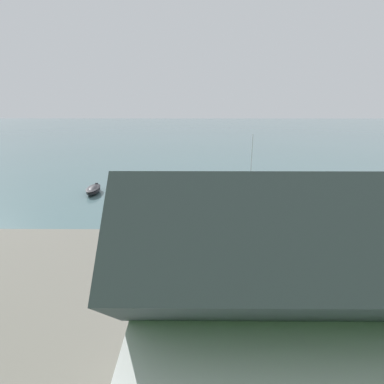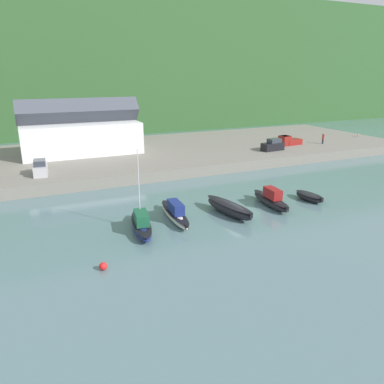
{
  "view_description": "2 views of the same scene",
  "coord_description": "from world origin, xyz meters",
  "px_view_note": "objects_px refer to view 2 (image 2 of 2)",
  "views": [
    {
      "loc": [
        -4.23,
        39.54,
        12.76
      ],
      "look_at": [
        -4.03,
        7.24,
        2.57
      ],
      "focal_mm": 28.0,
      "sensor_mm": 36.0,
      "label": 1
    },
    {
      "loc": [
        -21.91,
        -34.36,
        15.22
      ],
      "look_at": [
        -4.01,
        4.69,
        1.5
      ],
      "focal_mm": 35.0,
      "sensor_mm": 36.0,
      "label": 2
    }
  ],
  "objects_px": {
    "parked_car_0": "(273,145)",
    "mooring_buoy_0": "(103,266)",
    "moored_boat_2": "(229,208)",
    "person_on_quay": "(323,138)",
    "pickup_truck_0": "(289,141)",
    "dog_on_quay": "(358,135)",
    "parked_car_2": "(40,168)",
    "moored_boat_1": "(175,213)",
    "moored_boat_4": "(309,197)",
    "moored_boat_3": "(271,200)",
    "moored_boat_0": "(141,224)"
  },
  "relations": [
    {
      "from": "moored_boat_1",
      "to": "moored_boat_3",
      "type": "bearing_deg",
      "value": 0.61
    },
    {
      "from": "parked_car_2",
      "to": "person_on_quay",
      "type": "relative_size",
      "value": 2.03
    },
    {
      "from": "pickup_truck_0",
      "to": "mooring_buoy_0",
      "type": "bearing_deg",
      "value": 121.2
    },
    {
      "from": "pickup_truck_0",
      "to": "moored_boat_4",
      "type": "bearing_deg",
      "value": 142.18
    },
    {
      "from": "person_on_quay",
      "to": "moored_boat_4",
      "type": "bearing_deg",
      "value": -135.6
    },
    {
      "from": "parked_car_0",
      "to": "moored_boat_3",
      "type": "bearing_deg",
      "value": 138.71
    },
    {
      "from": "moored_boat_4",
      "to": "mooring_buoy_0",
      "type": "height_order",
      "value": "moored_boat_4"
    },
    {
      "from": "person_on_quay",
      "to": "dog_on_quay",
      "type": "height_order",
      "value": "person_on_quay"
    },
    {
      "from": "pickup_truck_0",
      "to": "dog_on_quay",
      "type": "relative_size",
      "value": 6.14
    },
    {
      "from": "dog_on_quay",
      "to": "mooring_buoy_0",
      "type": "xyz_separation_m",
      "value": [
        -63.34,
        -32.42,
        -1.76
      ]
    },
    {
      "from": "pickup_truck_0",
      "to": "moored_boat_1",
      "type": "bearing_deg",
      "value": 120.15
    },
    {
      "from": "parked_car_0",
      "to": "parked_car_2",
      "type": "distance_m",
      "value": 39.8
    },
    {
      "from": "moored_boat_2",
      "to": "parked_car_2",
      "type": "bearing_deg",
      "value": 122.04
    },
    {
      "from": "mooring_buoy_0",
      "to": "pickup_truck_0",
      "type": "bearing_deg",
      "value": 35.79
    },
    {
      "from": "moored_boat_2",
      "to": "parked_car_0",
      "type": "distance_m",
      "value": 30.4
    },
    {
      "from": "moored_boat_3",
      "to": "person_on_quay",
      "type": "relative_size",
      "value": 3.52
    },
    {
      "from": "moored_boat_3",
      "to": "moored_boat_4",
      "type": "distance_m",
      "value": 5.62
    },
    {
      "from": "moored_boat_2",
      "to": "person_on_quay",
      "type": "xyz_separation_m",
      "value": [
        34.76,
        22.78,
        1.95
      ]
    },
    {
      "from": "pickup_truck_0",
      "to": "moored_boat_3",
      "type": "bearing_deg",
      "value": 133.55
    },
    {
      "from": "moored_boat_2",
      "to": "person_on_quay",
      "type": "bearing_deg",
      "value": 24.02
    },
    {
      "from": "parked_car_0",
      "to": "parked_car_2",
      "type": "relative_size",
      "value": 1.0
    },
    {
      "from": "moored_boat_2",
      "to": "parked_car_2",
      "type": "relative_size",
      "value": 1.81
    },
    {
      "from": "moored_boat_1",
      "to": "moored_boat_4",
      "type": "xyz_separation_m",
      "value": [
        17.63,
        -1.1,
        -0.24
      ]
    },
    {
      "from": "parked_car_0",
      "to": "parked_car_2",
      "type": "bearing_deg",
      "value": 86.09
    },
    {
      "from": "parked_car_0",
      "to": "moored_boat_4",
      "type": "bearing_deg",
      "value": 150.2
    },
    {
      "from": "moored_boat_3",
      "to": "dog_on_quay",
      "type": "bearing_deg",
      "value": 36.21
    },
    {
      "from": "moored_boat_4",
      "to": "dog_on_quay",
      "type": "relative_size",
      "value": 5.51
    },
    {
      "from": "parked_car_0",
      "to": "person_on_quay",
      "type": "bearing_deg",
      "value": -88.71
    },
    {
      "from": "parked_car_0",
      "to": "mooring_buoy_0",
      "type": "bearing_deg",
      "value": 122.29
    },
    {
      "from": "parked_car_2",
      "to": "moored_boat_0",
      "type": "bearing_deg",
      "value": -63.98
    },
    {
      "from": "moored_boat_3",
      "to": "pickup_truck_0",
      "type": "height_order",
      "value": "pickup_truck_0"
    },
    {
      "from": "moored_boat_3",
      "to": "pickup_truck_0",
      "type": "distance_m",
      "value": 32.41
    },
    {
      "from": "moored_boat_1",
      "to": "moored_boat_0",
      "type": "bearing_deg",
      "value": -156.13
    },
    {
      "from": "person_on_quay",
      "to": "mooring_buoy_0",
      "type": "xyz_separation_m",
      "value": [
        -50.21,
        -29.3,
        -2.4
      ]
    },
    {
      "from": "moored_boat_1",
      "to": "dog_on_quay",
      "type": "xyz_separation_m",
      "value": [
        53.93,
        24.72,
        1.35
      ]
    },
    {
      "from": "moored_boat_3",
      "to": "mooring_buoy_0",
      "type": "height_order",
      "value": "moored_boat_3"
    },
    {
      "from": "moored_boat_1",
      "to": "parked_car_0",
      "type": "relative_size",
      "value": 1.96
    },
    {
      "from": "person_on_quay",
      "to": "pickup_truck_0",
      "type": "bearing_deg",
      "value": 166.56
    },
    {
      "from": "moored_boat_2",
      "to": "moored_boat_1",
      "type": "bearing_deg",
      "value": 159.7
    },
    {
      "from": "moored_boat_4",
      "to": "pickup_truck_0",
      "type": "distance_m",
      "value": 29.26
    },
    {
      "from": "moored_boat_0",
      "to": "person_on_quay",
      "type": "relative_size",
      "value": 3.85
    },
    {
      "from": "moored_boat_3",
      "to": "dog_on_quay",
      "type": "height_order",
      "value": "dog_on_quay"
    },
    {
      "from": "moored_boat_3",
      "to": "parked_car_2",
      "type": "height_order",
      "value": "parked_car_2"
    },
    {
      "from": "mooring_buoy_0",
      "to": "moored_boat_4",
      "type": "bearing_deg",
      "value": 13.73
    },
    {
      "from": "parked_car_0",
      "to": "dog_on_quay",
      "type": "height_order",
      "value": "parked_car_0"
    },
    {
      "from": "mooring_buoy_0",
      "to": "parked_car_0",
      "type": "bearing_deg",
      "value": 37.03
    },
    {
      "from": "moored_boat_1",
      "to": "moored_boat_2",
      "type": "height_order",
      "value": "moored_boat_1"
    },
    {
      "from": "moored_boat_3",
      "to": "moored_boat_0",
      "type": "bearing_deg",
      "value": -172.61
    },
    {
      "from": "moored_boat_2",
      "to": "parked_car_0",
      "type": "height_order",
      "value": "parked_car_0"
    },
    {
      "from": "mooring_buoy_0",
      "to": "dog_on_quay",
      "type": "bearing_deg",
      "value": 27.11
    }
  ]
}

